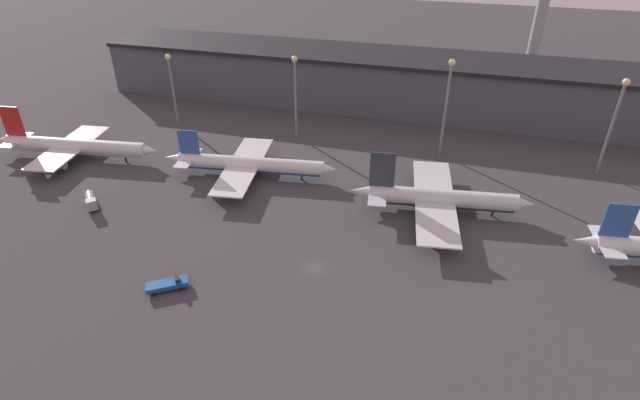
{
  "coord_description": "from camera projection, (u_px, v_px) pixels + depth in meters",
  "views": [
    {
      "loc": [
        22.37,
        -74.03,
        63.5
      ],
      "look_at": [
        -3.41,
        15.75,
        6.0
      ],
      "focal_mm": 28.0,
      "sensor_mm": 36.0,
      "label": 1
    }
  ],
  "objects": [
    {
      "name": "service_vehicle_1",
      "position": [
        91.0,
        201.0,
        117.57
      ],
      "size": [
        6.27,
        6.49,
        3.19
      ],
      "rotation": [
        0.0,
        0.0,
        -0.82
      ],
      "color": "#9EA3A8",
      "rests_on": "ground"
    },
    {
      "name": "airplane_0",
      "position": [
        74.0,
        146.0,
        138.35
      ],
      "size": [
        48.61,
        29.78,
        14.44
      ],
      "rotation": [
        0.0,
        0.0,
        0.14
      ],
      "color": "silver",
      "rests_on": "ground"
    },
    {
      "name": "ground",
      "position": [
        315.0,
        268.0,
        99.15
      ],
      "size": [
        600.0,
        600.0,
        0.0
      ],
      "primitive_type": "plane",
      "color": "#423F44"
    },
    {
      "name": "terminal_building",
      "position": [
        391.0,
        81.0,
        169.15
      ],
      "size": [
        201.24,
        26.23,
        18.15
      ],
      "color": "#4C515B",
      "rests_on": "ground"
    },
    {
      "name": "airplane_2",
      "position": [
        440.0,
        199.0,
        114.66
      ],
      "size": [
        41.85,
        38.31,
        14.45
      ],
      "rotation": [
        0.0,
        0.0,
        0.14
      ],
      "color": "silver",
      "rests_on": "ground"
    },
    {
      "name": "service_vehicle_2",
      "position": [
        168.0,
        284.0,
        93.23
      ],
      "size": [
        7.78,
        6.44,
        2.46
      ],
      "rotation": [
        0.0,
        0.0,
        0.6
      ],
      "color": "#195199",
      "rests_on": "ground"
    },
    {
      "name": "lamp_post_0",
      "position": [
        171.0,
        79.0,
        154.49
      ],
      "size": [
        1.8,
        1.8,
        22.24
      ],
      "color": "slate",
      "rests_on": "ground"
    },
    {
      "name": "airplane_1",
      "position": [
        249.0,
        165.0,
        129.62
      ],
      "size": [
        46.05,
        33.42,
        12.04
      ],
      "rotation": [
        0.0,
        0.0,
        0.14
      ],
      "color": "white",
      "rests_on": "ground"
    },
    {
      "name": "lamp_post_2",
      "position": [
        447.0,
        97.0,
        133.42
      ],
      "size": [
        1.8,
        1.8,
        27.25
      ],
      "color": "slate",
      "rests_on": "ground"
    },
    {
      "name": "lamp_post_1",
      "position": [
        295.0,
        87.0,
        144.21
      ],
      "size": [
        1.8,
        1.8,
        24.82
      ],
      "color": "slate",
      "rests_on": "ground"
    },
    {
      "name": "lamp_post_3",
      "position": [
        615.0,
        116.0,
        124.17
      ],
      "size": [
        1.8,
        1.8,
        25.81
      ],
      "color": "slate",
      "rests_on": "ground"
    },
    {
      "name": "control_tower",
      "position": [
        544.0,
        1.0,
        185.02
      ],
      "size": [
        9.0,
        9.0,
        51.5
      ],
      "color": "#99999E",
      "rests_on": "ground"
    }
  ]
}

